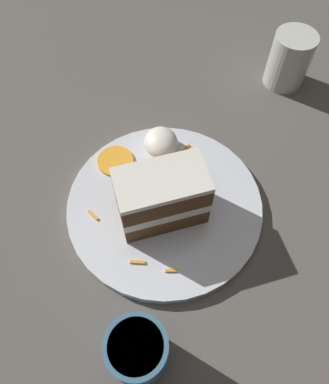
{
  "coord_description": "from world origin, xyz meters",
  "views": [
    {
      "loc": [
        -0.31,
        0.11,
        0.54
      ],
      "look_at": [
        -0.04,
        0.05,
        0.08
      ],
      "focal_mm": 35.0,
      "sensor_mm": 36.0,
      "label": 1
    }
  ],
  "objects_px": {
    "cake_slice": "(161,197)",
    "cream_dollop": "(161,142)",
    "plate": "(164,205)",
    "coffee_mug": "(138,351)",
    "drinking_glass": "(288,63)",
    "orange_garnish": "(115,161)"
  },
  "relations": [
    {
      "from": "drinking_glass",
      "to": "coffee_mug",
      "type": "distance_m",
      "value": 0.55
    },
    {
      "from": "plate",
      "to": "drinking_glass",
      "type": "distance_m",
      "value": 0.36
    },
    {
      "from": "cake_slice",
      "to": "orange_garnish",
      "type": "xyz_separation_m",
      "value": [
        0.1,
        0.06,
        -0.04
      ]
    },
    {
      "from": "orange_garnish",
      "to": "drinking_glass",
      "type": "relative_size",
      "value": 0.58
    },
    {
      "from": "plate",
      "to": "coffee_mug",
      "type": "relative_size",
      "value": 3.3
    },
    {
      "from": "cake_slice",
      "to": "drinking_glass",
      "type": "relative_size",
      "value": 1.28
    },
    {
      "from": "cake_slice",
      "to": "drinking_glass",
      "type": "height_order",
      "value": "cake_slice"
    },
    {
      "from": "cream_dollop",
      "to": "drinking_glass",
      "type": "relative_size",
      "value": 0.6
    },
    {
      "from": "cake_slice",
      "to": "cream_dollop",
      "type": "bearing_deg",
      "value": 164.52
    },
    {
      "from": "drinking_glass",
      "to": "coffee_mug",
      "type": "relative_size",
      "value": 1.12
    },
    {
      "from": "plate",
      "to": "orange_garnish",
      "type": "relative_size",
      "value": 5.06
    },
    {
      "from": "orange_garnish",
      "to": "cake_slice",
      "type": "bearing_deg",
      "value": -151.51
    },
    {
      "from": "drinking_glass",
      "to": "orange_garnish",
      "type": "bearing_deg",
      "value": 112.61
    },
    {
      "from": "cake_slice",
      "to": "cream_dollop",
      "type": "xyz_separation_m",
      "value": [
        0.12,
        -0.02,
        -0.03
      ]
    },
    {
      "from": "coffee_mug",
      "to": "cream_dollop",
      "type": "bearing_deg",
      "value": -15.34
    },
    {
      "from": "cream_dollop",
      "to": "coffee_mug",
      "type": "height_order",
      "value": "coffee_mug"
    },
    {
      "from": "cake_slice",
      "to": "coffee_mug",
      "type": "relative_size",
      "value": 1.43
    },
    {
      "from": "plate",
      "to": "cream_dollop",
      "type": "height_order",
      "value": "cream_dollop"
    },
    {
      "from": "cake_slice",
      "to": "orange_garnish",
      "type": "height_order",
      "value": "cake_slice"
    },
    {
      "from": "plate",
      "to": "coffee_mug",
      "type": "distance_m",
      "value": 0.22
    },
    {
      "from": "plate",
      "to": "cake_slice",
      "type": "height_order",
      "value": "cake_slice"
    },
    {
      "from": "cake_slice",
      "to": "orange_garnish",
      "type": "bearing_deg",
      "value": -156.83
    }
  ]
}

